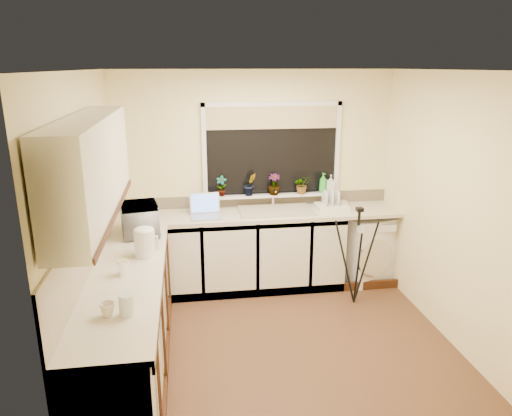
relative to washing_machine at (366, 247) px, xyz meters
The scene contains 34 objects.
floor 1.84m from the washing_machine, 136.80° to the right, with size 3.20×3.20×0.00m, color brown.
ceiling 2.73m from the washing_machine, 136.80° to the right, with size 3.20×3.20×0.00m, color white.
wall_back 1.57m from the washing_machine, 168.37° to the left, with size 3.20×3.20×0.00m, color #FFECAA.
wall_front 3.14m from the washing_machine, 115.63° to the right, with size 3.20×3.20×0.00m, color #FFECAA.
wall_left 3.27m from the washing_machine, 157.08° to the right, with size 3.00×3.00×0.00m, color #FFECAA.
wall_right 1.51m from the washing_machine, 76.74° to the right, with size 3.00×3.00×0.00m, color #FFECAA.
base_cabinet_back 1.64m from the washing_machine, behind, with size 2.55×0.60×0.86m, color silver.
base_cabinet_left 3.03m from the washing_machine, 149.61° to the right, with size 0.54×2.40×0.86m, color silver.
worktop_back 1.40m from the washing_machine, behind, with size 3.20×0.60×0.04m, color beige.
worktop_left 3.06m from the washing_machine, 149.61° to the right, with size 0.60×2.40×0.04m, color beige.
upper_cabinet 3.52m from the washing_machine, 148.57° to the right, with size 0.28×1.90×0.70m, color silver.
splashback_left 3.36m from the washing_machine, 152.16° to the right, with size 0.02×2.40×0.45m, color beige.
splashback_back 1.45m from the washing_machine, 168.88° to the left, with size 3.20×0.02×0.14m, color beige.
window_glass 1.62m from the washing_machine, 167.08° to the left, with size 1.50×0.02×1.00m, color black.
window_blind 1.90m from the washing_machine, 168.31° to the left, with size 1.50×0.02×0.25m, color tan.
windowsill 1.30m from the washing_machine, 169.81° to the left, with size 1.60×0.14×0.03m, color white.
sink 1.22m from the washing_machine, behind, with size 0.82×0.46×0.03m, color tan.
faucet 1.28m from the washing_machine, behind, with size 0.03×0.03×0.24m, color silver.
washing_machine is the anchor object (origin of this frame).
laptop 1.99m from the washing_machine, behind, with size 0.33×0.34×0.23m.
kettle 2.80m from the washing_machine, 155.04° to the right, with size 0.18×0.18×0.23m, color white.
dish_rack 0.70m from the washing_machine, behind, with size 0.36×0.27×0.05m, color silver.
tripod 0.70m from the washing_machine, 119.58° to the right, with size 0.53×0.53×1.08m, color black, non-canonical shape.
glass_jug 3.38m from the washing_machine, 139.05° to the right, with size 0.10×0.10×0.15m, color silver.
steel_jar 3.08m from the washing_machine, 149.77° to the right, with size 0.09×0.09×0.12m, color white.
microwave 2.69m from the washing_machine, 168.32° to the right, with size 0.51×0.34×0.28m, color silver.
plant_a 1.88m from the washing_machine, behind, with size 0.13×0.08×0.24m, color #999999.
plant_b 1.59m from the washing_machine, behind, with size 0.14×0.12×0.26m, color #999999.
plant_c 1.35m from the washing_machine, behind, with size 0.14×0.14×0.25m, color #999999.
plant_d 1.09m from the washing_machine, 167.98° to the left, with size 0.19×0.17×0.21m, color #999999.
soap_bottle_green 0.94m from the washing_machine, 160.64° to the left, with size 0.09×0.09×0.23m, color green.
soap_bottle_clear 0.88m from the washing_machine, 158.67° to the left, with size 0.09×0.10×0.21m, color #999999.
cup_back 0.62m from the washing_machine, behind, with size 0.11×0.11×0.08m, color beige.
cup_left 3.47m from the washing_machine, 140.54° to the right, with size 0.10×0.10×0.09m, color beige.
Camera 1 is at (-0.78, -3.88, 2.48)m, focal length 33.58 mm.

